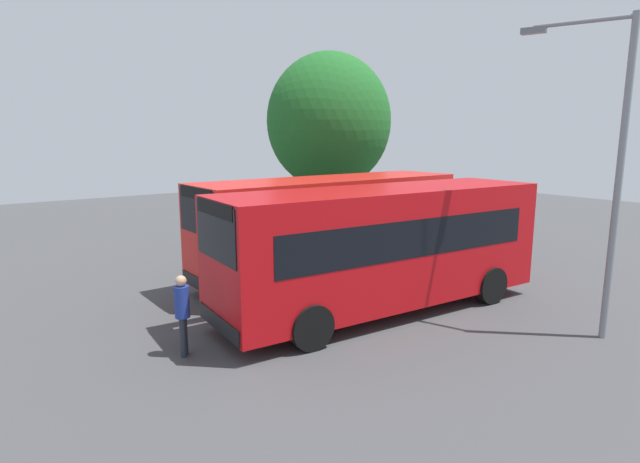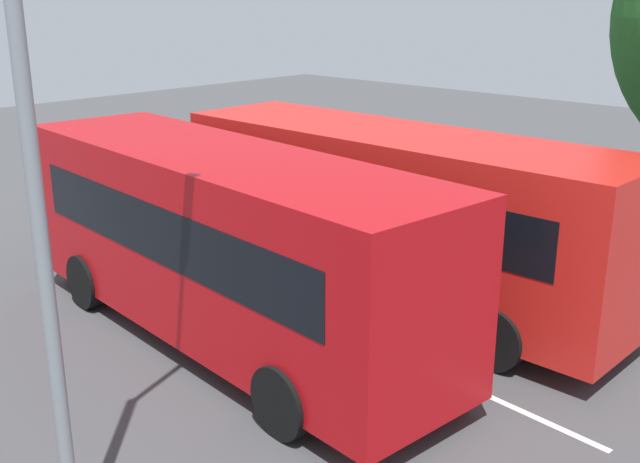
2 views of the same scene
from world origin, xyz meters
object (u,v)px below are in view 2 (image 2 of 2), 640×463
object	(u,v)px
bus_far_left	(395,209)
pedestrian	(86,215)
bus_center_left	(223,240)
street_lamp	(52,171)

from	to	relation	value
bus_far_left	pedestrian	xyz separation A→B (m)	(6.39, 2.99, -0.78)
bus_center_left	bus_far_left	bearing A→B (deg)	-100.71
pedestrian	bus_far_left	bearing A→B (deg)	59.97
bus_far_left	pedestrian	distance (m)	7.10
bus_far_left	street_lamp	distance (m)	8.36
bus_center_left	street_lamp	size ratio (longest dim) A/B	1.31
bus_center_left	street_lamp	world-z (taller)	street_lamp
bus_far_left	bus_center_left	size ratio (longest dim) A/B	0.98
bus_far_left	pedestrian	world-z (taller)	bus_far_left
pedestrian	street_lamp	world-z (taller)	street_lamp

